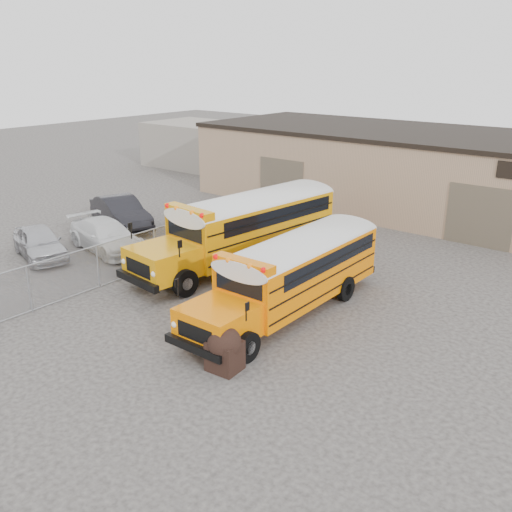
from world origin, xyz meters
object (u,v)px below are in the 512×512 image
Objects in this scene: car_silver at (40,242)px; car_white at (106,236)px; school_bus_right at (368,232)px; car_dark at (121,213)px; tarp_bundle at (225,348)px; school_bus_left at (334,199)px.

car_silver reaches higher than car_white.
school_bus_right is 1.90× the size of car_white.
car_dark reaches higher than car_silver.
tarp_bundle is 16.29m from car_dark.
car_dark is (-14.42, 7.58, 0.12)m from tarp_bundle.
car_silver is at bearing -152.34° from car_dark.
school_bus_right is at bearing -52.11° from car_white.
school_bus_right reaches higher than car_white.
car_white is 0.98× the size of car_dark.
school_bus_right is (4.00, -3.64, -0.20)m from school_bus_left.
car_silver reaches higher than tarp_bundle.
school_bus_left is 2.15× the size of car_dark.
tarp_bundle is at bearing -100.72° from car_dark.
car_silver is at bearing -145.76° from school_bus_right.
school_bus_left is 11.51m from car_dark.
car_dark is at bearing 27.58° from car_silver.
car_dark reaches higher than tarp_bundle.
car_silver is (-13.38, 2.08, 0.02)m from tarp_bundle.
car_silver is 0.85× the size of car_dark.
car_dark reaches higher than car_white.
school_bus_right is 1.87× the size of car_dark.
school_bus_right is at bearing 95.46° from tarp_bundle.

